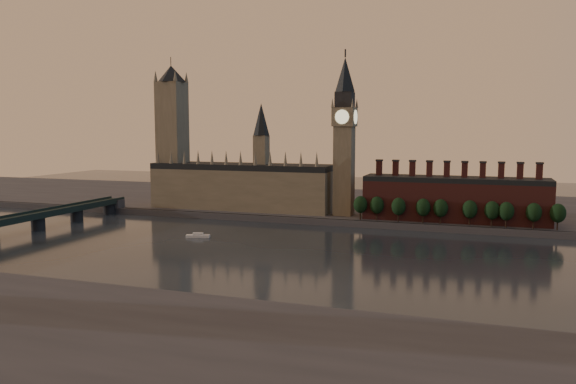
% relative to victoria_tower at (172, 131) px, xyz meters
% --- Properties ---
extents(ground, '(900.00, 900.00, 0.00)m').
position_rel_victoria_tower_xyz_m(ground, '(120.00, -115.00, -59.09)').
color(ground, black).
rests_on(ground, ground).
extents(north_bank, '(900.00, 182.00, 4.00)m').
position_rel_victoria_tower_xyz_m(north_bank, '(120.00, 63.04, -57.09)').
color(north_bank, '#45454A').
rests_on(north_bank, ground).
extents(palace_of_westminster, '(130.00, 30.30, 74.00)m').
position_rel_victoria_tower_xyz_m(palace_of_westminster, '(55.59, -0.09, -37.46)').
color(palace_of_westminster, '#796D56').
rests_on(palace_of_westminster, north_bank).
extents(victoria_tower, '(24.00, 24.00, 108.00)m').
position_rel_victoria_tower_xyz_m(victoria_tower, '(0.00, 0.00, 0.00)').
color(victoria_tower, '#796D56').
rests_on(victoria_tower, north_bank).
extents(big_ben, '(15.00, 15.00, 107.00)m').
position_rel_victoria_tower_xyz_m(big_ben, '(130.00, -5.00, -2.26)').
color(big_ben, '#796D56').
rests_on(big_ben, north_bank).
extents(chimney_block, '(110.00, 25.00, 37.00)m').
position_rel_victoria_tower_xyz_m(chimney_block, '(200.00, -5.00, -41.27)').
color(chimney_block, maroon).
rests_on(chimney_block, north_bank).
extents(embankment_tree_0, '(8.60, 8.60, 14.88)m').
position_rel_victoria_tower_xyz_m(embankment_tree_0, '(144.28, -20.15, -45.62)').
color(embankment_tree_0, black).
rests_on(embankment_tree_0, north_bank).
extents(embankment_tree_1, '(8.60, 8.60, 14.88)m').
position_rel_victoria_tower_xyz_m(embankment_tree_1, '(154.52, -19.64, -45.62)').
color(embankment_tree_1, black).
rests_on(embankment_tree_1, north_bank).
extents(embankment_tree_2, '(8.60, 8.60, 14.88)m').
position_rel_victoria_tower_xyz_m(embankment_tree_2, '(168.00, -21.18, -45.62)').
color(embankment_tree_2, black).
rests_on(embankment_tree_2, north_bank).
extents(embankment_tree_3, '(8.60, 8.60, 14.88)m').
position_rel_victoria_tower_xyz_m(embankment_tree_3, '(182.59, -20.72, -45.62)').
color(embankment_tree_3, black).
rests_on(embankment_tree_3, north_bank).
extents(embankment_tree_4, '(8.60, 8.60, 14.88)m').
position_rel_victoria_tower_xyz_m(embankment_tree_4, '(192.74, -20.35, -45.62)').
color(embankment_tree_4, black).
rests_on(embankment_tree_4, north_bank).
extents(embankment_tree_5, '(8.60, 8.60, 14.88)m').
position_rel_victoria_tower_xyz_m(embankment_tree_5, '(209.28, -20.15, -45.62)').
color(embankment_tree_5, black).
rests_on(embankment_tree_5, north_bank).
extents(embankment_tree_6, '(8.60, 8.60, 14.88)m').
position_rel_victoria_tower_xyz_m(embankment_tree_6, '(221.55, -20.29, -45.62)').
color(embankment_tree_6, black).
rests_on(embankment_tree_6, north_bank).
extents(embankment_tree_7, '(8.60, 8.60, 14.88)m').
position_rel_victoria_tower_xyz_m(embankment_tree_7, '(229.22, -21.41, -45.62)').
color(embankment_tree_7, black).
rests_on(embankment_tree_7, north_bank).
extents(embankment_tree_8, '(8.60, 8.60, 14.88)m').
position_rel_victoria_tower_xyz_m(embankment_tree_8, '(243.75, -20.93, -45.62)').
color(embankment_tree_8, black).
rests_on(embankment_tree_8, north_bank).
extents(embankment_tree_9, '(8.60, 8.60, 14.88)m').
position_rel_victoria_tower_xyz_m(embankment_tree_9, '(256.23, -20.12, -45.62)').
color(embankment_tree_9, black).
rests_on(embankment_tree_9, north_bank).
extents(westminster_bridge, '(14.00, 200.00, 11.55)m').
position_rel_victoria_tower_xyz_m(westminster_bridge, '(-35.00, -117.70, -51.65)').
color(westminster_bridge, black).
rests_on(westminster_bridge, ground).
extents(river_boat, '(13.66, 7.43, 2.63)m').
position_rel_victoria_tower_xyz_m(river_boat, '(66.27, -87.11, -58.08)').
color(river_boat, silver).
rests_on(river_boat, ground).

